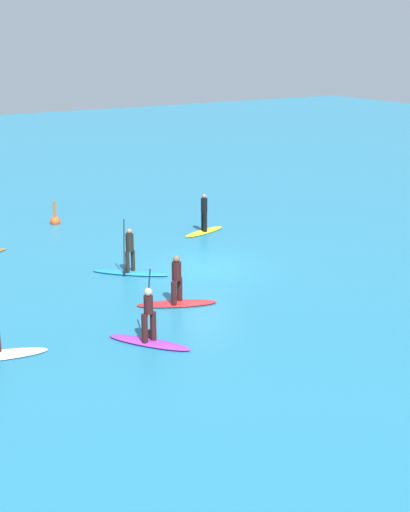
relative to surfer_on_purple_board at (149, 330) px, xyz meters
The scene contains 6 objects.
ground_plane 7.71m from the surfer_on_purple_board, 45.10° to the left, with size 120.00×120.00×0.00m, color teal.
surfer_on_purple_board is the anchor object (origin of this frame).
surfer_on_yellow_board 13.04m from the surfer_on_purple_board, 50.57° to the left, with size 2.62×1.38×1.86m.
surfer_on_blue_board 6.83m from the surfer_on_purple_board, 68.33° to the left, with size 2.66×2.57×2.26m.
surfer_on_red_board 3.43m from the surfer_on_purple_board, 45.73° to the left, with size 2.85×1.82×1.81m.
marker_buoy 15.64m from the surfer_on_purple_board, 79.43° to the left, with size 0.50×0.50×1.28m.
Camera 1 is at (-14.91, -23.78, 9.18)m, focal length 51.22 mm.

